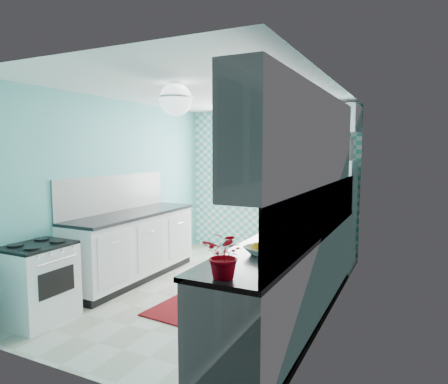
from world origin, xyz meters
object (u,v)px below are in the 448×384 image
at_px(potted_plant, 225,255).
at_px(stove, 39,282).
at_px(fruit_bowl, 262,250).
at_px(sink, 316,220).
at_px(microwave, 331,149).
at_px(ceiling_light, 176,99).
at_px(fridge, 329,214).

bearing_deg(potted_plant, stove, 168.96).
xyz_separation_m(stove, potted_plant, (2.40, -0.47, 0.68)).
bearing_deg(fruit_bowl, sink, 89.87).
bearing_deg(microwave, ceiling_light, 67.68).
relative_size(stove, sink, 1.51).
bearing_deg(ceiling_light, fruit_bowl, -25.94).
bearing_deg(fridge, potted_plant, -85.96).
bearing_deg(fruit_bowl, microwave, 91.63).
relative_size(sink, potted_plant, 1.64).
bearing_deg(sink, fruit_bowl, -92.98).
bearing_deg(microwave, sink, 95.17).
bearing_deg(sink, potted_plant, -92.95).
height_order(fruit_bowl, potted_plant, potted_plant).
bearing_deg(sink, fridge, 91.34).
height_order(ceiling_light, microwave, ceiling_light).
bearing_deg(sink, microwave, 91.32).
bearing_deg(stove, fridge, 57.25).
bearing_deg(ceiling_light, stove, -146.06).
bearing_deg(potted_plant, fridge, 91.34).
relative_size(fruit_bowl, potted_plant, 0.86).
distance_m(sink, microwave, 1.56).
xyz_separation_m(fruit_bowl, potted_plant, (0.00, -0.69, 0.13)).
bearing_deg(microwave, potted_plant, 92.33).
bearing_deg(ceiling_light, microwave, 66.69).
height_order(ceiling_light, sink, ceiling_light).
relative_size(ceiling_light, sink, 0.66).
relative_size(fridge, microwave, 2.75).
bearing_deg(fridge, fruit_bowl, -85.67).
relative_size(stove, potted_plant, 2.47).
height_order(fridge, stove, fridge).
xyz_separation_m(sink, microwave, (-0.09, 1.29, 0.88)).
xyz_separation_m(ceiling_light, fridge, (1.11, 2.58, -1.50)).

